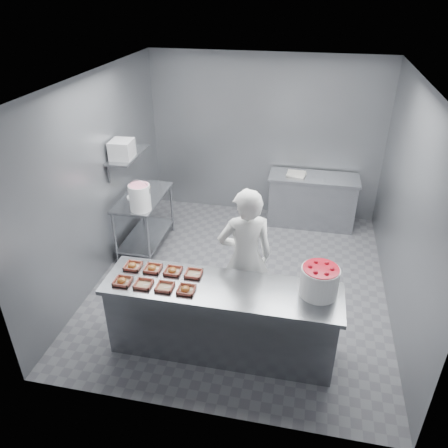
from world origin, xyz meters
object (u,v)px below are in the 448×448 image
at_px(glaze_bucket, 140,197).
at_px(tray_1, 143,284).
at_px(tray_2, 165,287).
at_px(tray_3, 186,289).
at_px(tray_0, 122,281).
at_px(tray_4, 133,266).
at_px(strawberry_tub, 320,280).
at_px(prep_table, 144,214).
at_px(appliance, 122,149).
at_px(worker, 245,258).
at_px(tray_5, 153,268).
at_px(back_counter, 312,200).
at_px(service_counter, 222,319).
at_px(tray_7, 194,274).
at_px(tray_6, 173,271).

bearing_deg(glaze_bucket, tray_1, -67.97).
relative_size(tray_1, tray_2, 1.00).
bearing_deg(tray_3, tray_0, 180.00).
relative_size(tray_4, strawberry_tub, 0.47).
distance_m(tray_1, tray_4, 0.38).
height_order(prep_table, strawberry_tub, strawberry_tub).
xyz_separation_m(tray_1, tray_3, (0.48, -0.00, 0.00)).
xyz_separation_m(strawberry_tub, appliance, (-2.84, 1.69, 0.62)).
xyz_separation_m(tray_2, worker, (0.75, 0.75, -0.02)).
relative_size(worker, appliance, 5.29).
bearing_deg(tray_0, appliance, 111.04).
bearing_deg(tray_2, worker, 44.88).
xyz_separation_m(tray_5, worker, (0.99, 0.45, -0.02)).
height_order(tray_3, glaze_bucket, glaze_bucket).
distance_m(prep_table, back_counter, 2.87).
xyz_separation_m(tray_0, worker, (1.23, 0.75, -0.02)).
height_order(prep_table, worker, worker).
bearing_deg(tray_5, tray_0, -129.09).
bearing_deg(tray_5, back_counter, 60.79).
bearing_deg(appliance, prep_table, 39.08).
relative_size(service_counter, tray_2, 13.88).
bearing_deg(appliance, service_counter, -48.61).
distance_m(tray_4, appliance, 1.96).
height_order(tray_1, tray_2, same).
bearing_deg(tray_7, back_counter, 68.03).
bearing_deg(tray_0, glaze_bucket, 104.56).
relative_size(tray_5, glaze_bucket, 0.40).
bearing_deg(tray_7, glaze_bucket, 129.99).
distance_m(tray_0, tray_3, 0.72).
xyz_separation_m(tray_0, strawberry_tub, (2.09, 0.24, 0.15)).
bearing_deg(appliance, tray_3, -56.98).
height_order(service_counter, worker, worker).
height_order(tray_0, tray_4, same).
height_order(prep_table, tray_1, tray_1).
xyz_separation_m(tray_3, glaze_bucket, (-1.16, 1.68, 0.18)).
relative_size(back_counter, tray_1, 8.01).
bearing_deg(tray_1, tray_6, 51.26).
relative_size(tray_1, tray_5, 1.00).
bearing_deg(service_counter, appliance, 135.47).
height_order(tray_6, glaze_bucket, glaze_bucket).
bearing_deg(strawberry_tub, appliance, 149.17).
bearing_deg(glaze_bucket, tray_7, -50.01).
height_order(service_counter, tray_2, tray_2).
xyz_separation_m(back_counter, tray_0, (-1.97, -3.40, 0.47)).
relative_size(tray_2, tray_4, 1.00).
xyz_separation_m(prep_table, tray_4, (0.58, -1.80, 0.33)).
height_order(tray_2, tray_4, tray_4).
relative_size(tray_1, tray_6, 1.00).
bearing_deg(appliance, back_counter, 24.14).
relative_size(prep_table, tray_5, 6.40).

